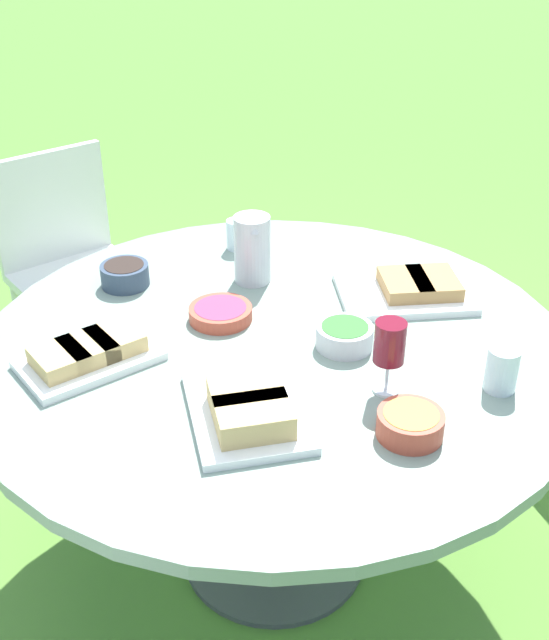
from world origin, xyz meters
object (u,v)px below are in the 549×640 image
object	(u,v)px
dining_table	(274,371)
water_pitcher	(254,249)
chair_near_left	(69,255)
wine_glass	(390,344)

from	to	relation	value
dining_table	water_pitcher	distance (m)	0.38
chair_near_left	water_pitcher	xyz separation A→B (m)	(0.77, 0.57, 0.34)
water_pitcher	wine_glass	size ratio (longest dim) A/B	1.08
water_pitcher	wine_glass	distance (m)	0.62
chair_near_left	wine_glass	xyz separation A→B (m)	(1.36, 0.77, 0.36)
dining_table	wine_glass	distance (m)	0.40
water_pitcher	wine_glass	xyz separation A→B (m)	(0.59, 0.20, 0.03)
dining_table	chair_near_left	xyz separation A→B (m)	(-1.10, -0.56, -0.14)
chair_near_left	wine_glass	world-z (taller)	wine_glass
water_pitcher	wine_glass	bearing A→B (deg)	19.16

